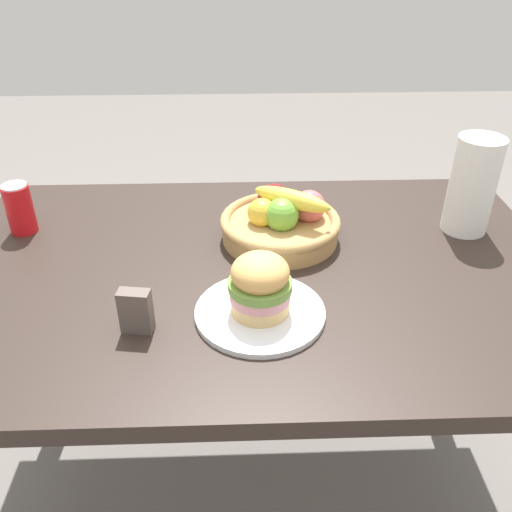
{
  "coord_description": "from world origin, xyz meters",
  "views": [
    {
      "loc": [
        -0.03,
        -1.03,
        1.43
      ],
      "look_at": [
        0.0,
        -0.05,
        0.81
      ],
      "focal_mm": 38.4,
      "sensor_mm": 36.0,
      "label": 1
    }
  ],
  "objects_px": {
    "sandwich": "(260,284)",
    "paper_towel_roll": "(472,186)",
    "plate": "(260,312)",
    "fruit_basket": "(281,221)",
    "napkin_holder": "(136,311)",
    "soda_can": "(20,209)"
  },
  "relations": [
    {
      "from": "fruit_basket",
      "to": "napkin_holder",
      "type": "relative_size",
      "value": 3.22
    },
    {
      "from": "plate",
      "to": "fruit_basket",
      "type": "relative_size",
      "value": 0.89
    },
    {
      "from": "sandwich",
      "to": "soda_can",
      "type": "distance_m",
      "value": 0.68
    },
    {
      "from": "soda_can",
      "to": "napkin_holder",
      "type": "distance_m",
      "value": 0.52
    },
    {
      "from": "fruit_basket",
      "to": "paper_towel_roll",
      "type": "bearing_deg",
      "value": 3.69
    },
    {
      "from": "sandwich",
      "to": "fruit_basket",
      "type": "xyz_separation_m",
      "value": [
        0.06,
        0.3,
        -0.03
      ]
    },
    {
      "from": "fruit_basket",
      "to": "paper_towel_roll",
      "type": "height_order",
      "value": "paper_towel_roll"
    },
    {
      "from": "sandwich",
      "to": "paper_towel_roll",
      "type": "distance_m",
      "value": 0.62
    },
    {
      "from": "paper_towel_roll",
      "to": "napkin_holder",
      "type": "xyz_separation_m",
      "value": [
        -0.76,
        -0.37,
        -0.07
      ]
    },
    {
      "from": "plate",
      "to": "fruit_basket",
      "type": "distance_m",
      "value": 0.31
    },
    {
      "from": "sandwich",
      "to": "napkin_holder",
      "type": "height_order",
      "value": "sandwich"
    },
    {
      "from": "sandwich",
      "to": "soda_can",
      "type": "bearing_deg",
      "value": 148.18
    },
    {
      "from": "sandwich",
      "to": "napkin_holder",
      "type": "relative_size",
      "value": 1.4
    },
    {
      "from": "plate",
      "to": "fruit_basket",
      "type": "height_order",
      "value": "fruit_basket"
    },
    {
      "from": "plate",
      "to": "sandwich",
      "type": "relative_size",
      "value": 2.06
    },
    {
      "from": "sandwich",
      "to": "fruit_basket",
      "type": "bearing_deg",
      "value": 77.94
    },
    {
      "from": "napkin_holder",
      "to": "soda_can",
      "type": "bearing_deg",
      "value": 139.01
    },
    {
      "from": "paper_towel_roll",
      "to": "napkin_holder",
      "type": "relative_size",
      "value": 2.67
    },
    {
      "from": "paper_towel_roll",
      "to": "plate",
      "type": "bearing_deg",
      "value": -148.06
    },
    {
      "from": "paper_towel_roll",
      "to": "napkin_holder",
      "type": "distance_m",
      "value": 0.85
    },
    {
      "from": "sandwich",
      "to": "paper_towel_roll",
      "type": "height_order",
      "value": "paper_towel_roll"
    },
    {
      "from": "fruit_basket",
      "to": "napkin_holder",
      "type": "height_order",
      "value": "fruit_basket"
    }
  ]
}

